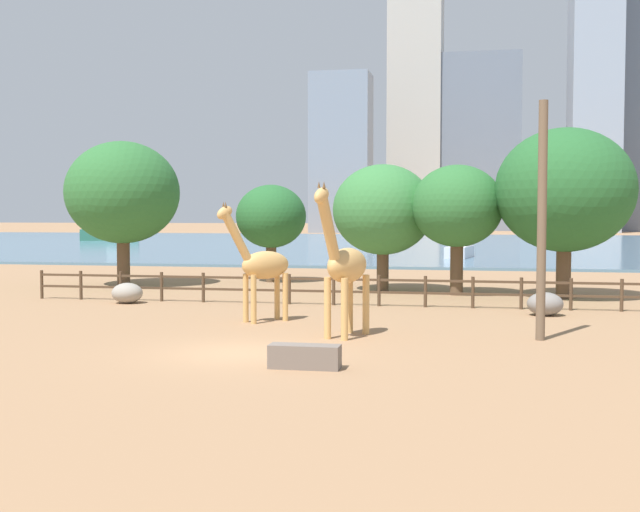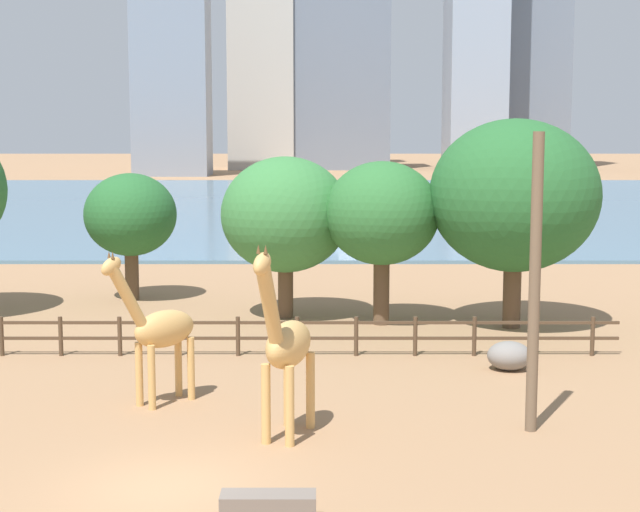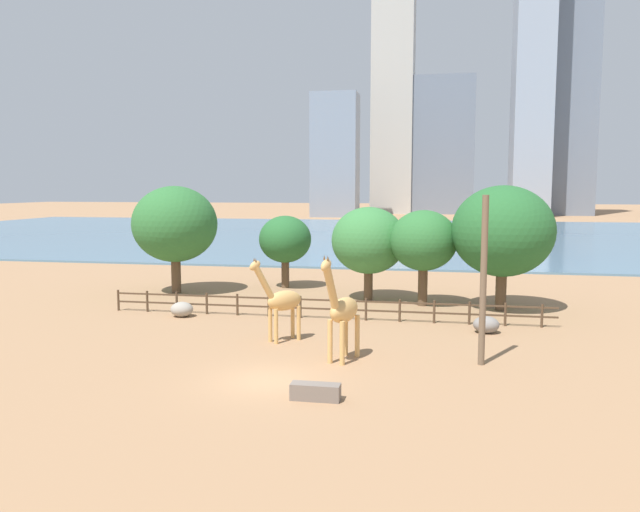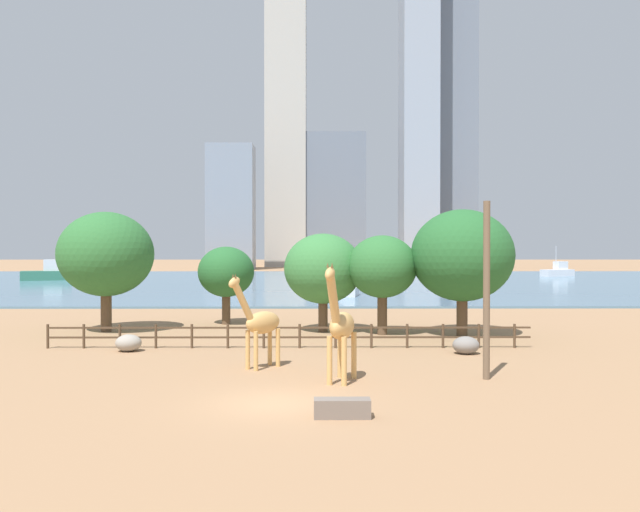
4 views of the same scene
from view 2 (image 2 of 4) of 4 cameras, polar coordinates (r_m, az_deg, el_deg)
The scene contains 15 objects.
ground_plane at distance 99.78m, azimuth -1.79°, elevation 3.14°, with size 400.00×400.00×0.00m, color #9E7551.
harbor_water at distance 96.78m, azimuth -1.85°, elevation 3.07°, with size 180.00×86.00×0.20m, color slate.
giraffe_tall at distance 26.68m, azimuth -9.25°, elevation -4.24°, with size 2.43×2.58×4.31m.
giraffe_companion at distance 23.42m, azimuth -1.91°, elevation -5.21°, with size 1.56×3.15×4.85m.
utility_pole at distance 24.26m, azimuth 12.46°, elevation -1.60°, with size 0.28×0.28×7.33m, color brown.
boulder_by_pole at distance 30.91m, azimuth 11.03°, elevation -5.72°, with size 1.36×1.19×0.90m, color gray.
feeding_trough at distance 19.03m, azimuth -2.95°, elevation -14.47°, with size 1.80×0.60×0.60m, color #72665B.
enclosure_fence at distance 32.33m, azimuth -6.05°, elevation -4.48°, with size 26.12×0.14×1.30m.
tree_left_large at distance 36.84m, azimuth 11.33°, elevation 3.45°, with size 6.27×6.27×7.78m.
tree_center_broad at distance 43.05m, azimuth -10.89°, elevation 2.34°, with size 3.98×3.98×5.52m.
tree_right_tall at distance 36.92m, azimuth 3.71°, elevation 2.45°, with size 4.34×4.34×6.21m.
tree_right_small at distance 38.18m, azimuth -1.95°, elevation 2.40°, with size 5.02×5.02×6.35m.
boat_ferry at distance 66.50m, azimuth 1.72°, elevation 1.79°, with size 2.42×4.90×2.06m.
skyline_block_central at distance 185.75m, azimuth 1.27°, elevation 11.16°, with size 17.83×15.34×39.21m, color slate.
skyline_block_left at distance 159.72m, azimuth -8.55°, elevation 10.36°, with size 11.83×8.99×31.78m, color gray.
Camera 2 is at (3.25, -19.45, 7.38)m, focal length 55.00 mm.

